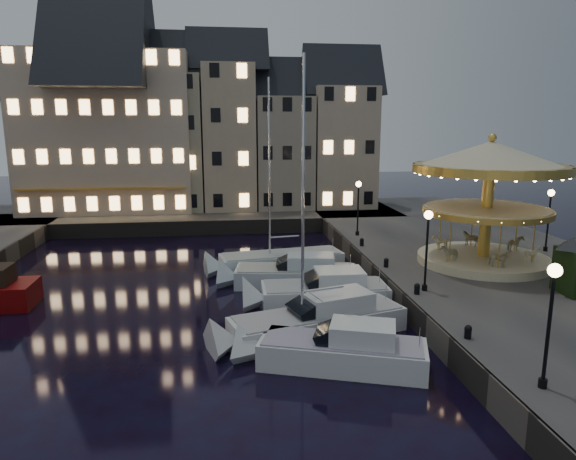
{
  "coord_description": "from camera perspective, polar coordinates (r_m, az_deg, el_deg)",
  "views": [
    {
      "loc": [
        -2.92,
        -23.13,
        9.69
      ],
      "look_at": [
        1.0,
        8.0,
        3.2
      ],
      "focal_mm": 32.0,
      "sensor_mm": 36.0,
      "label": 1
    }
  ],
  "objects": [
    {
      "name": "hotel_corner",
      "position": [
        54.27,
        -19.33,
        11.14
      ],
      "size": [
        17.6,
        9.0,
        16.8
      ],
      "color": "beige",
      "rests_on": "quay_north"
    },
    {
      "name": "motorboat_f",
      "position": [
        34.74,
        -1.63,
        -3.61
      ],
      "size": [
        9.37,
        3.79,
        12.39
      ],
      "color": "silver",
      "rests_on": "ground"
    },
    {
      "name": "streetlamp_b",
      "position": [
        26.78,
        15.21,
        -0.97
      ],
      "size": [
        0.44,
        0.44,
        4.17
      ],
      "color": "black",
      "rests_on": "quay_east"
    },
    {
      "name": "motorboat_b",
      "position": [
        21.45,
        4.91,
        -13.32
      ],
      "size": [
        7.71,
        4.41,
        2.15
      ],
      "color": "silver",
      "rests_on": "ground"
    },
    {
      "name": "streetlamp_c",
      "position": [
        39.38,
        7.81,
        3.3
      ],
      "size": [
        0.44,
        0.44,
        4.17
      ],
      "color": "black",
      "rests_on": "quay_east"
    },
    {
      "name": "streetlamp_d",
      "position": [
        38.21,
        27.04,
        1.86
      ],
      "size": [
        0.44,
        0.44,
        4.17
      ],
      "color": "black",
      "rests_on": "quay_east"
    },
    {
      "name": "streetlamp_a",
      "position": [
        18.29,
        27.18,
        -7.74
      ],
      "size": [
        0.44,
        0.44,
        4.17
      ],
      "color": "black",
      "rests_on": "quay_east"
    },
    {
      "name": "quaywall_n",
      "position": [
        46.13,
        -10.86,
        0.18
      ],
      "size": [
        48.0,
        0.15,
        1.3
      ],
      "primitive_type": "cube",
      "color": "#47423A",
      "rests_on": "ground"
    },
    {
      "name": "motorboat_c",
      "position": [
        24.15,
        2.54,
        -10.24
      ],
      "size": [
        9.3,
        4.9,
        12.44
      ],
      "color": "silver",
      "rests_on": "ground"
    },
    {
      "name": "carousel",
      "position": [
        32.89,
        21.46,
        5.27
      ],
      "size": [
        8.98,
        8.98,
        7.86
      ],
      "color": "beige",
      "rests_on": "quay_east"
    },
    {
      "name": "quay_east",
      "position": [
        34.88,
        22.21,
        -4.23
      ],
      "size": [
        16.0,
        56.0,
        1.3
      ],
      "primitive_type": "cube",
      "color": "#474442",
      "rests_on": "ground"
    },
    {
      "name": "bollard_d",
      "position": [
        36.35,
        8.2,
        -1.29
      ],
      "size": [
        0.3,
        0.3,
        0.57
      ],
      "color": "black",
      "rests_on": "quay_east"
    },
    {
      "name": "townhouse_nb",
      "position": [
        54.3,
        -19.28,
        9.56
      ],
      "size": [
        6.16,
        8.0,
        13.8
      ],
      "color": "slate",
      "rests_on": "quay_north"
    },
    {
      "name": "townhouse_nd",
      "position": [
        53.14,
        -6.58,
        11.17
      ],
      "size": [
        5.5,
        8.0,
        15.8
      ],
      "color": "tan",
      "rests_on": "quay_north"
    },
    {
      "name": "bollard_b",
      "position": [
        26.73,
        14.14,
        -6.3
      ],
      "size": [
        0.3,
        0.3,
        0.57
      ],
      "color": "black",
      "rests_on": "quay_east"
    },
    {
      "name": "bollard_c",
      "position": [
        31.24,
        10.85,
        -3.53
      ],
      "size": [
        0.3,
        0.3,
        0.57
      ],
      "color": "black",
      "rests_on": "quay_east"
    },
    {
      "name": "motorboat_d",
      "position": [
        28.18,
        3.24,
        -7.06
      ],
      "size": [
        7.86,
        2.75,
        2.15
      ],
      "color": "silver",
      "rests_on": "ground"
    },
    {
      "name": "ground",
      "position": [
        25.25,
        0.02,
        -10.88
      ],
      "size": [
        160.0,
        160.0,
        0.0
      ],
      "primitive_type": "plane",
      "color": "black",
      "rests_on": "ground"
    },
    {
      "name": "townhouse_na",
      "position": [
        55.69,
        -24.79,
        8.66
      ],
      "size": [
        5.5,
        8.0,
        12.8
      ],
      "color": "gray",
      "rests_on": "quay_north"
    },
    {
      "name": "townhouse_nc",
      "position": [
        53.38,
        -12.85,
        10.42
      ],
      "size": [
        6.82,
        8.0,
        14.8
      ],
      "color": "tan",
      "rests_on": "quay_north"
    },
    {
      "name": "motorboat_e",
      "position": [
        31.42,
        0.15,
        -5.05
      ],
      "size": [
        8.48,
        3.53,
        2.15
      ],
      "color": "#B5C1C7",
      "rests_on": "ground"
    },
    {
      "name": "quay_north",
      "position": [
        52.17,
        -12.66,
        1.42
      ],
      "size": [
        44.0,
        12.0,
        1.3
      ],
      "primitive_type": "cube",
      "color": "#474442",
      "rests_on": "ground"
    },
    {
      "name": "townhouse_nf",
      "position": [
        54.53,
        5.81,
        10.15
      ],
      "size": [
        6.82,
        8.0,
        13.8
      ],
      "color": "tan",
      "rests_on": "quay_north"
    },
    {
      "name": "bollard_a",
      "position": [
        22.02,
        19.37,
        -10.57
      ],
      "size": [
        0.3,
        0.3,
        0.57
      ],
      "color": "black",
      "rests_on": "quay_east"
    },
    {
      "name": "townhouse_ne",
      "position": [
        53.52,
        -0.61,
        9.64
      ],
      "size": [
        6.16,
        8.0,
        12.8
      ],
      "color": "gray",
      "rests_on": "quay_north"
    },
    {
      "name": "quaywall_e",
      "position": [
        31.78,
        9.47,
        -5.01
      ],
      "size": [
        0.15,
        44.0,
        1.3
      ],
      "primitive_type": "cube",
      "color": "#47423A",
      "rests_on": "ground"
    }
  ]
}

